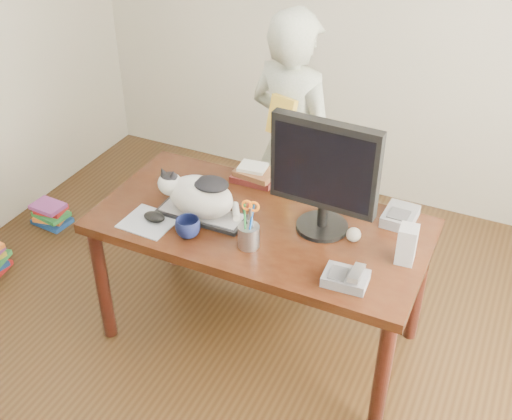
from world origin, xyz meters
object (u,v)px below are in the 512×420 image
object	(u,v)px
mouse	(154,217)
calculator	(400,216)
monitor	(324,172)
desk	(267,238)
coffee_mug	(188,228)
speaker	(407,244)
keyboard	(202,214)
person	(292,146)
phone	(347,278)
baseball	(354,235)
book_stack	(255,174)
cat	(198,194)
book_pile_b	(51,214)
pen_cup	(249,234)

from	to	relation	value
mouse	calculator	bearing A→B (deg)	27.54
monitor	calculator	xyz separation A→B (m)	(0.32, 0.23, -0.29)
desk	coffee_mug	world-z (taller)	coffee_mug
mouse	calculator	distance (m)	1.18
monitor	speaker	world-z (taller)	monitor
keyboard	person	xyz separation A→B (m)	(0.15, 0.78, 0.03)
desk	phone	size ratio (longest dim) A/B	8.28
baseball	book_stack	distance (m)	0.70
mouse	cat	bearing A→B (deg)	38.77
mouse	baseball	bearing A→B (deg)	18.01
phone	person	bearing A→B (deg)	120.65
desk	cat	distance (m)	0.43
mouse	book_pile_b	size ratio (longest dim) A/B	0.44
pen_cup	calculator	size ratio (longest dim) A/B	1.25
pen_cup	book_stack	xyz separation A→B (m)	(-0.22, 0.53, -0.03)
cat	coffee_mug	distance (m)	0.18
phone	book_stack	xyz separation A→B (m)	(-0.70, 0.59, 0.01)
pen_cup	speaker	size ratio (longest dim) A/B	1.41
speaker	desk	bearing A→B (deg)	169.08
mouse	book_pile_b	world-z (taller)	mouse
cat	book_stack	size ratio (longest dim) A/B	1.83
calculator	mouse	bearing A→B (deg)	-152.82
pen_cup	book_stack	world-z (taller)	pen_cup
keyboard	desk	bearing A→B (deg)	29.55
desk	speaker	distance (m)	0.74
speaker	baseball	distance (m)	0.26
coffee_mug	calculator	size ratio (longest dim) A/B	0.59
speaker	calculator	world-z (taller)	speaker
coffee_mug	book_stack	bearing A→B (deg)	83.22
mouse	baseball	size ratio (longest dim) A/B	1.65
coffee_mug	book_stack	distance (m)	0.58
cat	speaker	bearing A→B (deg)	4.56
cat	book_pile_b	xyz separation A→B (m)	(-1.43, 0.43, -0.80)
cat	calculator	world-z (taller)	cat
pen_cup	baseball	world-z (taller)	pen_cup
desk	speaker	size ratio (longest dim) A/B	8.97
baseball	calculator	xyz separation A→B (m)	(0.15, 0.25, -0.01)
desk	phone	xyz separation A→B (m)	(0.52, -0.33, 0.18)
desk	coffee_mug	xyz separation A→B (m)	(-0.26, -0.32, 0.19)
pen_cup	coffee_mug	world-z (taller)	pen_cup
desk	calculator	distance (m)	0.66
monitor	baseball	distance (m)	0.33
cat	mouse	distance (m)	0.24
cat	baseball	xyz separation A→B (m)	(0.74, 0.13, -0.09)
baseball	book_stack	world-z (taller)	book_stack
coffee_mug	phone	bearing A→B (deg)	-0.45
mouse	speaker	distance (m)	1.18
keyboard	speaker	size ratio (longest dim) A/B	2.45
monitor	speaker	bearing A→B (deg)	-5.07
pen_cup	monitor	bearing A→B (deg)	45.06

